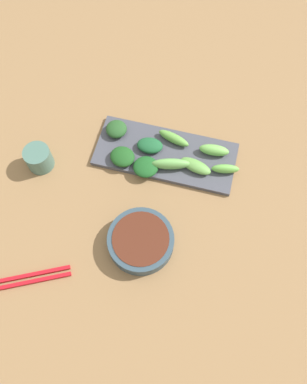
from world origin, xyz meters
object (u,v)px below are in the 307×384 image
at_px(sauce_bowl, 141,241).
at_px(chopsticks, 17,281).
at_px(serving_plate, 165,154).
at_px(tea_cup, 39,158).

relative_size(sauce_bowl, chopsticks, 0.68).
relative_size(serving_plate, chopsticks, 1.58).
bearing_deg(serving_plate, sauce_bowl, -179.82).
bearing_deg(chopsticks, sauce_bowl, -83.92).
xyz_separation_m(chopsticks, tea_cup, (0.28, 0.05, 0.02)).
height_order(sauce_bowl, chopsticks, sauce_bowl).
relative_size(chopsticks, tea_cup, 3.43).
bearing_deg(sauce_bowl, tea_cup, 64.77).
relative_size(sauce_bowl, tea_cup, 2.32).
bearing_deg(serving_plate, tea_cup, 108.78).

